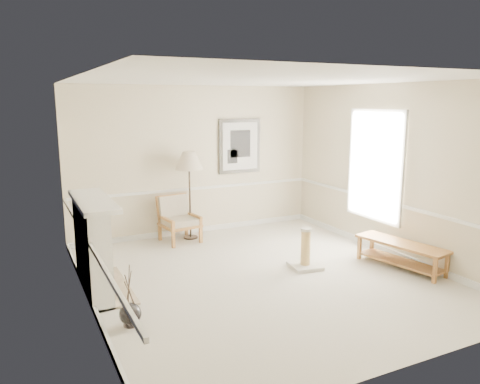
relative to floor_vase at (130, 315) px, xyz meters
name	(u,v)px	position (x,y,z in m)	size (l,w,h in m)	color
ground	(263,277)	(2.15, 0.66, -0.14)	(5.50, 5.50, 0.00)	silver
room	(270,153)	(2.29, 0.74, 1.73)	(5.04, 5.54, 2.92)	beige
fireplace	(93,246)	(-0.19, 1.26, 0.50)	(0.64, 1.64, 1.31)	white
floor_vase	(130,315)	(0.00, 0.00, 0.00)	(0.26, 0.26, 0.76)	black
armchair	(177,217)	(1.62, 3.04, 0.32)	(0.73, 0.77, 0.85)	#A56F35
floor_lamp	(189,163)	(1.88, 3.06, 1.32)	(0.69, 0.69, 1.68)	black
bench	(401,251)	(4.30, 0.05, 0.14)	(0.73, 1.53, 0.42)	#A56F35
scratching_post	(305,255)	(2.95, 0.72, 0.07)	(0.53, 0.53, 0.65)	silver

